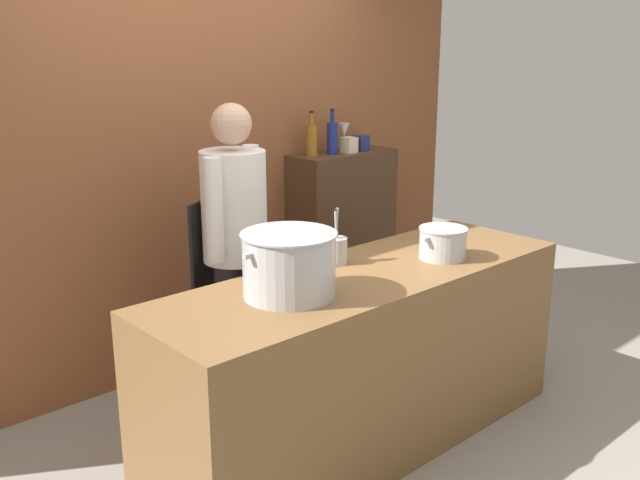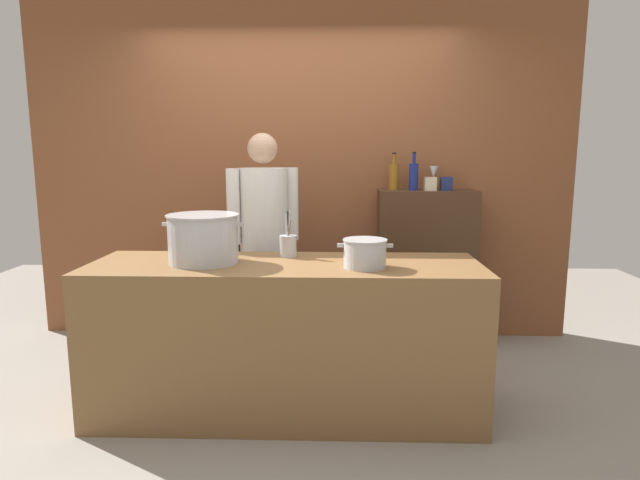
# 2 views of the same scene
# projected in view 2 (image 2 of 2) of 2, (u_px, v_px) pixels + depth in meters

# --- Properties ---
(ground_plane) EXTENTS (8.00, 8.00, 0.00)m
(ground_plane) POSITION_uv_depth(u_px,v_px,m) (287.00, 409.00, 3.20)
(ground_plane) COLOR gray
(brick_back_panel) EXTENTS (4.40, 0.10, 3.00)m
(brick_back_panel) POSITION_uv_depth(u_px,v_px,m) (301.00, 156.00, 4.33)
(brick_back_panel) COLOR brown
(brick_back_panel) RESTS_ON ground_plane
(prep_counter) EXTENTS (2.25, 0.70, 0.90)m
(prep_counter) POSITION_uv_depth(u_px,v_px,m) (286.00, 338.00, 3.12)
(prep_counter) COLOR brown
(prep_counter) RESTS_ON ground_plane
(bar_cabinet) EXTENTS (0.76, 0.32, 1.24)m
(bar_cabinet) POSITION_uv_depth(u_px,v_px,m) (425.00, 268.00, 4.24)
(bar_cabinet) COLOR #472D1C
(bar_cabinet) RESTS_ON ground_plane
(chef) EXTENTS (0.48, 0.41, 1.66)m
(chef) POSITION_uv_depth(u_px,v_px,m) (264.00, 232.00, 3.77)
(chef) COLOR black
(chef) RESTS_ON ground_plane
(stockpot_large) EXTENTS (0.47, 0.41, 0.28)m
(stockpot_large) POSITION_uv_depth(u_px,v_px,m) (203.00, 239.00, 3.04)
(stockpot_large) COLOR #B7BABF
(stockpot_large) RESTS_ON prep_counter
(stockpot_small) EXTENTS (0.31, 0.24, 0.16)m
(stockpot_small) POSITION_uv_depth(u_px,v_px,m) (365.00, 253.00, 2.92)
(stockpot_small) COLOR #B7BABF
(stockpot_small) RESTS_ON prep_counter
(utensil_crock) EXTENTS (0.10, 0.10, 0.28)m
(utensil_crock) POSITION_uv_depth(u_px,v_px,m) (288.00, 245.00, 3.23)
(utensil_crock) COLOR #B7BABF
(utensil_crock) RESTS_ON prep_counter
(wine_bottle_cobalt) EXTENTS (0.07, 0.07, 0.30)m
(wine_bottle_cobalt) POSITION_uv_depth(u_px,v_px,m) (414.00, 176.00, 4.10)
(wine_bottle_cobalt) COLOR navy
(wine_bottle_cobalt) RESTS_ON bar_cabinet
(wine_bottle_amber) EXTENTS (0.08, 0.08, 0.29)m
(wine_bottle_amber) POSITION_uv_depth(u_px,v_px,m) (394.00, 176.00, 4.14)
(wine_bottle_amber) COLOR #8C5919
(wine_bottle_amber) RESTS_ON bar_cabinet
(wine_glass_short) EXTENTS (0.07, 0.07, 0.19)m
(wine_glass_short) POSITION_uv_depth(u_px,v_px,m) (434.00, 173.00, 4.15)
(wine_glass_short) COLOR silver
(wine_glass_short) RESTS_ON bar_cabinet
(spice_tin_cream) EXTENTS (0.09, 0.09, 0.10)m
(spice_tin_cream) POSITION_uv_depth(u_px,v_px,m) (430.00, 184.00, 4.07)
(spice_tin_cream) COLOR beige
(spice_tin_cream) RESTS_ON bar_cabinet
(spice_tin_navy) EXTENTS (0.09, 0.09, 0.10)m
(spice_tin_navy) POSITION_uv_depth(u_px,v_px,m) (446.00, 184.00, 4.08)
(spice_tin_navy) COLOR navy
(spice_tin_navy) RESTS_ON bar_cabinet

